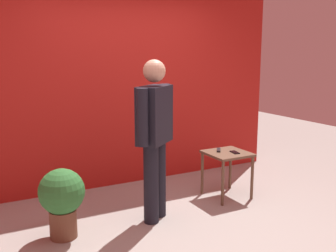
# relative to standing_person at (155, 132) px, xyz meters

# --- Properties ---
(ground_plane) EXTENTS (12.00, 12.00, 0.00)m
(ground_plane) POSITION_rel_standing_person_xyz_m (0.16, -0.35, -0.95)
(ground_plane) COLOR #9E9991
(back_wall_red) EXTENTS (4.62, 0.12, 2.75)m
(back_wall_red) POSITION_rel_standing_person_xyz_m (0.16, 1.30, 0.42)
(back_wall_red) COLOR #B31E19
(back_wall_red) RESTS_ON ground_plane
(standing_person) EXTENTS (0.59, 0.51, 1.70)m
(standing_person) POSITION_rel_standing_person_xyz_m (0.00, 0.00, 0.00)
(standing_person) COLOR black
(standing_person) RESTS_ON ground_plane
(side_table) EXTENTS (0.50, 0.50, 0.57)m
(side_table) POSITION_rel_standing_person_xyz_m (1.08, 0.18, -0.48)
(side_table) COLOR brown
(side_table) RESTS_ON ground_plane
(cell_phone) EXTENTS (0.09, 0.15, 0.01)m
(cell_phone) POSITION_rel_standing_person_xyz_m (1.14, 0.12, -0.38)
(cell_phone) COLOR black
(cell_phone) RESTS_ON side_table
(tv_remote) EXTENTS (0.13, 0.16, 0.02)m
(tv_remote) POSITION_rel_standing_person_xyz_m (1.03, 0.29, -0.38)
(tv_remote) COLOR black
(tv_remote) RESTS_ON side_table
(potted_plant) EXTENTS (0.44, 0.44, 0.69)m
(potted_plant) POSITION_rel_standing_person_xyz_m (-0.98, 0.03, -0.54)
(potted_plant) COLOR brown
(potted_plant) RESTS_ON ground_plane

